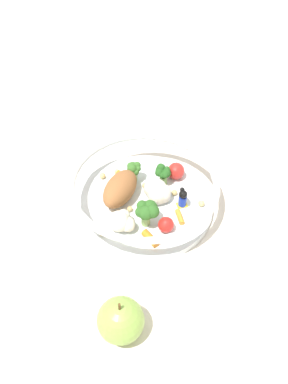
% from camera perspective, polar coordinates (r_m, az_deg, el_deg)
% --- Properties ---
extents(ground_plane, '(2.40, 2.40, 0.00)m').
position_cam_1_polar(ground_plane, '(0.73, 0.89, -1.58)').
color(ground_plane, silver).
extents(food_container, '(0.26, 0.26, 0.07)m').
position_cam_1_polar(food_container, '(0.70, -0.14, -0.18)').
color(food_container, white).
rests_on(food_container, ground_plane).
extents(loose_apple, '(0.06, 0.06, 0.08)m').
position_cam_1_polar(loose_apple, '(0.57, -3.30, -17.56)').
color(loose_apple, '#8CB74C').
rests_on(loose_apple, ground_plane).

